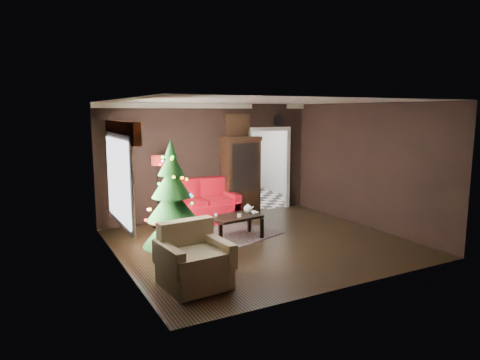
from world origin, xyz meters
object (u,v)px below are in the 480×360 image
loveseat (202,202)px  kitchen_table (237,189)px  curio_cabinet (241,178)px  coffee_table (236,227)px  teapot (248,209)px  wall_clock (278,120)px  christmas_tree (172,201)px  armchair (194,257)px  floor_lamp (158,192)px

loveseat → kitchen_table: bearing=42.5°
curio_cabinet → kitchen_table: curio_cabinet is taller
coffee_table → teapot: (0.34, 0.10, 0.33)m
curio_cabinet → wall_clock: size_ratio=5.94×
christmas_tree → coffee_table: size_ratio=1.99×
loveseat → wall_clock: wall_clock is taller
armchair → coffee_table: (1.68, 1.90, -0.22)m
teapot → kitchen_table: 3.37m
christmas_tree → kitchen_table: christmas_tree is taller
loveseat → kitchen_table: (1.80, 1.65, -0.12)m
wall_clock → floor_lamp: bearing=-173.7°
loveseat → coffee_table: 1.55m
coffee_table → wall_clock: wall_clock is taller
teapot → kitchen_table: kitchen_table is taller
loveseat → floor_lamp: (-1.06, 0.02, 0.33)m
loveseat → kitchen_table: size_ratio=2.27×
wall_clock → curio_cabinet: bearing=-171.5°
teapot → curio_cabinet: bearing=66.6°
armchair → kitchen_table: armchair is taller
floor_lamp → christmas_tree: 2.17m
christmas_tree → coffee_table: (1.56, 0.58, -0.81)m
coffee_table → teapot: teapot is taller
floor_lamp → kitchen_table: (2.86, 1.63, -0.45)m
curio_cabinet → wall_clock: (1.20, 0.18, 1.43)m
floor_lamp → armchair: floor_lamp is taller
christmas_tree → wall_clock: bearing=33.3°
coffee_table → kitchen_table: size_ratio=1.37×
coffee_table → kitchen_table: 3.60m
loveseat → teapot: 1.49m
coffee_table → curio_cabinet: bearing=58.9°
coffee_table → teapot: size_ratio=5.08×
curio_cabinet → teapot: 1.83m
christmas_tree → curio_cabinet: bearing=41.7°
teapot → wall_clock: size_ratio=0.63×
floor_lamp → kitchen_table: bearing=29.6°
loveseat → coffee_table: bearing=-86.3°
loveseat → teapot: (0.44, -1.42, 0.07)m
coffee_table → christmas_tree: bearing=-159.5°
coffee_table → teapot: 0.48m
christmas_tree → wall_clock: wall_clock is taller
teapot → christmas_tree: bearing=-160.3°
loveseat → wall_clock: bearing=9.7°
armchair → christmas_tree: bearing=79.3°
christmas_tree → kitchen_table: 5.02m
armchair → wall_clock: bearing=38.9°
teapot → wall_clock: bearing=43.7°
floor_lamp → armchair: size_ratio=1.68×
teapot → loveseat: bearing=107.2°
floor_lamp → armchair: bearing=-98.6°
coffee_table → kitchen_table: bearing=61.8°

